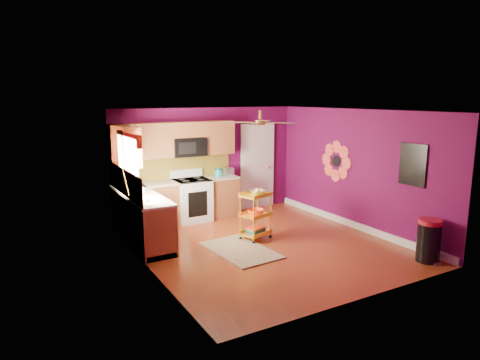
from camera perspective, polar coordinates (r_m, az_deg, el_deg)
ground at (r=8.16m, az=3.34°, el=-8.62°), size 5.00×5.00×0.00m
room_envelope at (r=7.78m, az=3.64°, el=2.81°), size 4.54×5.04×2.52m
lower_cabinets at (r=9.04m, az=-10.20°, el=-3.94°), size 2.81×2.31×0.94m
electric_range at (r=9.62m, az=-6.45°, el=-2.60°), size 0.76×0.66×1.13m
upper_cabinetry at (r=9.16m, az=-10.62°, el=4.94°), size 2.80×2.30×1.26m
left_window at (r=7.82m, az=-14.68°, el=3.27°), size 0.08×1.35×1.08m
panel_door at (r=10.63m, az=2.31°, el=1.75°), size 0.95×0.11×2.15m
right_wall_art at (r=8.95m, az=16.73°, el=2.23°), size 0.04×2.74×1.04m
ceiling_fan at (r=7.87m, az=2.73°, el=7.73°), size 1.01×1.01×0.26m
shag_rug at (r=7.85m, az=0.05°, el=-9.33°), size 1.03×1.57×0.02m
rolling_cart at (r=8.33m, az=2.14°, el=-4.47°), size 0.65×0.55×1.01m
trash_can at (r=7.93m, az=23.86°, el=-7.40°), size 0.48×0.48×0.73m
teal_kettle at (r=9.87m, az=-2.89°, el=1.01°), size 0.18×0.18×0.21m
toaster at (r=9.93m, az=-1.52°, el=1.11°), size 0.22×0.15×0.18m
soap_bottle_a at (r=8.24m, az=-12.94°, el=-1.23°), size 0.08×0.08×0.18m
soap_bottle_b at (r=8.42m, az=-13.81°, el=-1.06°), size 0.13×0.13×0.17m
counter_dish at (r=8.98m, az=-14.38°, el=-0.67°), size 0.27×0.27×0.07m
counter_cup at (r=7.66m, az=-12.44°, el=-2.50°), size 0.11×0.11×0.09m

